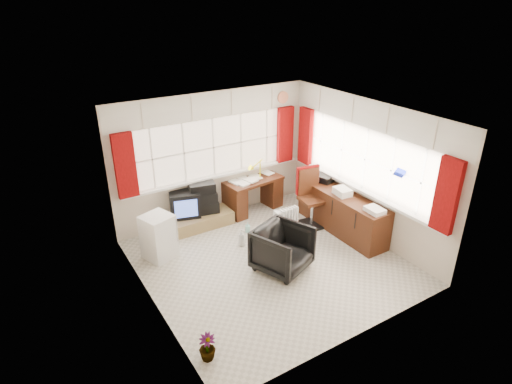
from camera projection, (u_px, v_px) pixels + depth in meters
ground at (270, 262)px, 7.17m from camera, size 4.00×4.00×0.00m
room_walls at (272, 181)px, 6.53m from camera, size 4.00×4.00×4.00m
window_back at (215, 173)px, 8.26m from camera, size 3.70×0.12×3.60m
window_right at (361, 186)px, 7.69m from camera, size 0.12×3.70×3.60m
curtains at (286, 155)px, 7.70m from camera, size 3.83×3.83×1.15m
overhead_cabinets at (288, 110)px, 7.43m from camera, size 3.98×3.98×0.48m
desk at (253, 193)px, 8.75m from camera, size 1.25×0.72×0.73m
desk_lamp at (260, 165)px, 8.51m from camera, size 0.17×0.14×0.43m
task_chair at (310, 195)px, 8.15m from camera, size 0.54×0.56×1.15m
office_chair at (283, 249)px, 6.86m from camera, size 1.04×1.05×0.74m
radiator at (287, 227)px, 7.74m from camera, size 0.42×0.17×0.63m
credenza at (342, 212)px, 7.98m from camera, size 0.50×2.00×0.85m
file_tray at (323, 178)px, 8.37m from camera, size 0.41×0.46×0.13m
tv_bench at (197, 222)px, 8.17m from camera, size 1.40×0.50×0.25m
crt_tv at (184, 203)px, 8.07m from camera, size 0.66×0.63×0.50m
hifi_stack at (202, 198)px, 8.17m from camera, size 0.65×0.48×0.61m
mini_fridge at (159, 237)px, 7.16m from camera, size 0.58×0.58×0.78m
spray_bottle_a at (242, 237)px, 7.58m from camera, size 0.17×0.17×0.33m
spray_bottle_b at (248, 227)px, 8.04m from camera, size 0.12×0.12×0.20m
flower_vase at (207, 347)px, 5.21m from camera, size 0.26×0.26×0.37m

